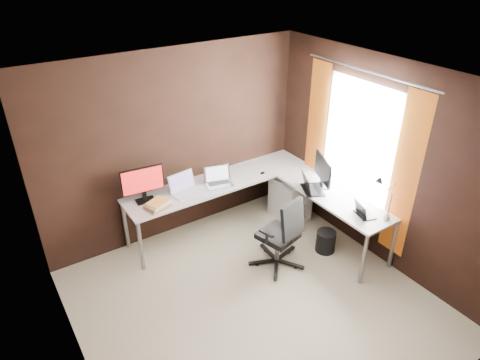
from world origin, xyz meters
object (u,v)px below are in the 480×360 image
drawer_pedestal (290,199)px  laptop_white (185,188)px  book_stack (157,205)px  wastebasket (326,241)px  office_chair (280,246)px  monitor_right (323,170)px  laptop_black_big (310,187)px  monitor_left (143,182)px  desk_lamp (383,194)px  laptop_silver (218,180)px  laptop_black_small (363,212)px

drawer_pedestal → laptop_white: bearing=166.7°
book_stack → wastebasket: 2.20m
laptop_white → office_chair: 1.41m
monitor_right → laptop_white: 1.80m
drawer_pedestal → laptop_black_big: laptop_black_big is taller
drawer_pedestal → office_chair: (-0.78, -0.76, -0.02)m
drawer_pedestal → monitor_right: monitor_right is taller
monitor_left → laptop_white: monitor_left is taller
laptop_white → office_chair: size_ratio=0.42×
desk_lamp → wastebasket: size_ratio=1.87×
laptop_white → wastebasket: 1.95m
monitor_left → laptop_white: size_ratio=1.30×
office_chair → monitor_right: bearing=1.7°
laptop_silver → wastebasket: bearing=-38.8°
drawer_pedestal → monitor_left: bearing=167.5°
laptop_silver → laptop_black_small: laptop_silver is taller
drawer_pedestal → laptop_silver: size_ratio=1.50×
drawer_pedestal → laptop_silver: (-1.01, 0.30, 0.48)m
monitor_left → monitor_right: (2.07, -0.96, -0.01)m
laptop_white → office_chair: bearing=-65.6°
laptop_silver → laptop_black_big: 1.21m
laptop_silver → laptop_white: bearing=-172.2°
laptop_black_big → book_stack: size_ratio=1.34×
laptop_black_small → desk_lamp: 0.35m
laptop_black_small → desk_lamp: (0.09, -0.16, 0.30)m
drawer_pedestal → wastebasket: drawer_pedestal is taller
monitor_right → book_stack: size_ratio=1.53×
laptop_black_small → book_stack: laptop_black_small is taller
laptop_black_small → office_chair: office_chair is taller
laptop_white → laptop_black_big: bearing=-40.3°
desk_lamp → office_chair: (-0.90, 0.68, -0.79)m
laptop_white → wastebasket: bearing=-50.0°
laptop_black_big → office_chair: (-0.66, -0.25, -0.50)m
laptop_white → wastebasket: laptop_white is taller
laptop_white → book_stack: size_ratio=1.28×
laptop_white → laptop_black_small: bearing=-55.2°
monitor_right → laptop_silver: monitor_right is taller
laptop_black_small → book_stack: (-1.96, 1.48, 0.00)m
laptop_silver → office_chair: office_chair is taller
monitor_right → laptop_white: bearing=83.8°
laptop_silver → wastebasket: size_ratio=1.38×
book_stack → laptop_white: bearing=19.2°
laptop_black_small → wastebasket: size_ratio=1.01×
laptop_black_big → office_chair: size_ratio=0.44×
wastebasket → drawer_pedestal: bearing=82.5°
drawer_pedestal → laptop_black_big: 0.71m
laptop_black_big → desk_lamp: bearing=-139.5°
drawer_pedestal → office_chair: bearing=-135.9°
laptop_white → laptop_silver: bearing=-14.2°
laptop_black_big → desk_lamp: size_ratio=0.78×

